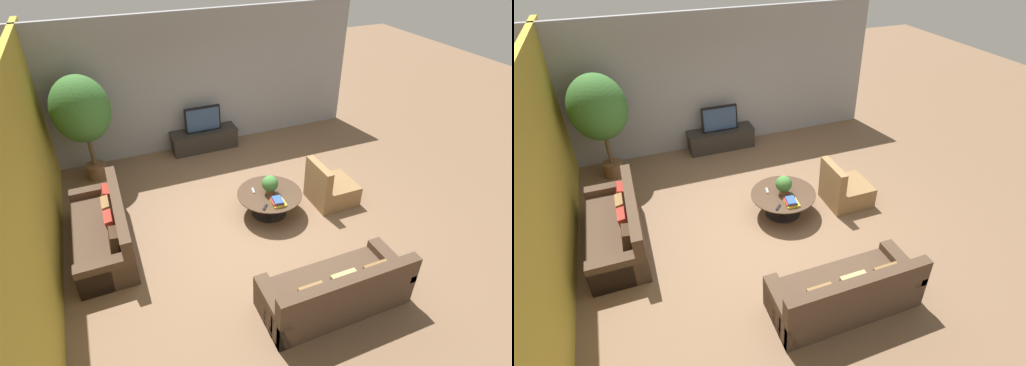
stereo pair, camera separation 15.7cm
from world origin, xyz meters
TOP-DOWN VIEW (x-y plane):
  - ground_plane at (0.00, 0.00)m, footprint 24.00×24.00m
  - back_wall_stone at (0.00, 3.26)m, footprint 7.40×0.12m
  - side_wall_left at (-3.26, 0.20)m, footprint 0.12×7.40m
  - media_console at (-0.06, 2.94)m, footprint 1.52×0.50m
  - television at (-0.06, 2.94)m, footprint 0.81×0.13m
  - coffee_table at (0.33, 0.13)m, footprint 1.17×1.17m
  - couch_by_wall at (-2.50, 0.38)m, footprint 0.84×2.17m
  - couch_near_entry at (0.30, -2.14)m, footprint 2.05×0.84m
  - armchair_wicker at (1.53, 0.03)m, footprint 0.80×0.76m
  - potted_palm_tall at (-2.48, 2.61)m, footprint 1.09×1.09m
  - potted_plant_tabletop at (0.33, 0.13)m, footprint 0.29×0.29m
  - book_stack at (0.33, -0.21)m, footprint 0.25×0.27m
  - remote_black at (0.09, -0.23)m, footprint 0.14×0.15m
  - remote_silver at (0.09, 0.31)m, footprint 0.07×0.16m

SIDE VIEW (x-z plane):
  - ground_plane at x=0.00m, z-range 0.00..0.00m
  - media_console at x=-0.06m, z-range 0.01..0.47m
  - armchair_wicker at x=1.53m, z-range -0.16..0.70m
  - couch_near_entry at x=0.30m, z-range -0.13..0.71m
  - couch_by_wall at x=-2.50m, z-range -0.13..0.71m
  - coffee_table at x=0.33m, z-range 0.09..0.52m
  - remote_black at x=0.09m, z-range 0.43..0.45m
  - remote_silver at x=0.09m, z-range 0.43..0.45m
  - book_stack at x=0.33m, z-range 0.43..0.52m
  - potted_plant_tabletop at x=0.33m, z-range 0.45..0.81m
  - television at x=-0.06m, z-range 0.45..1.03m
  - potted_palm_tall at x=-2.48m, z-range 0.40..2.57m
  - back_wall_stone at x=0.00m, z-range 0.00..3.00m
  - side_wall_left at x=-3.26m, z-range 0.00..3.00m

